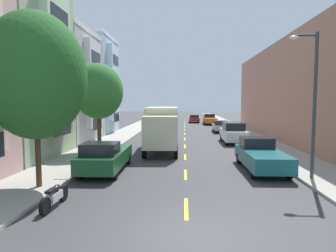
% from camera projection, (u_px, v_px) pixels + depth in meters
% --- Properties ---
extents(ground_plane, '(160.00, 160.00, 0.00)m').
position_uv_depth(ground_plane, '(185.00, 131.00, 38.54)').
color(ground_plane, '#38383A').
extents(sidewalk_left, '(3.20, 120.00, 0.14)m').
position_uv_depth(sidewalk_left, '(128.00, 132.00, 36.93)').
color(sidewalk_left, '#A39E93').
rests_on(sidewalk_left, ground_plane).
extents(sidewalk_right, '(3.20, 120.00, 0.14)m').
position_uv_depth(sidewalk_right, '(243.00, 133.00, 36.17)').
color(sidewalk_right, '#A39E93').
rests_on(sidewalk_right, ground_plane).
extents(lane_centerline_dashes, '(0.14, 47.20, 0.01)m').
position_uv_depth(lane_centerline_dashes, '(185.00, 136.00, 33.07)').
color(lane_centerline_dashes, yellow).
rests_on(lane_centerline_dashes, ground_plane).
extents(townhouse_third_dove_grey, '(14.26, 7.68, 10.46)m').
position_uv_depth(townhouse_third_dove_grey, '(20.00, 89.00, 27.78)').
color(townhouse_third_dove_grey, '#A8A8AD').
rests_on(townhouse_third_dove_grey, ground_plane).
extents(townhouse_fourth_powder_blue, '(11.35, 7.68, 11.59)m').
position_uv_depth(townhouse_fourth_powder_blue, '(68.00, 87.00, 35.49)').
color(townhouse_fourth_powder_blue, '#9EB7CC').
rests_on(townhouse_fourth_powder_blue, ground_plane).
extents(apartment_block_opposite, '(10.00, 36.00, 9.55)m').
position_uv_depth(apartment_block_opposite, '(333.00, 91.00, 27.47)').
color(apartment_block_opposite, '#B27560').
rests_on(apartment_block_opposite, ground_plane).
extents(street_tree_nearest, '(4.30, 4.30, 7.48)m').
position_uv_depth(street_tree_nearest, '(35.00, 76.00, 12.58)').
color(street_tree_nearest, '#47331E').
rests_on(street_tree_nearest, sidewalk_left).
extents(street_tree_second, '(3.62, 3.62, 6.50)m').
position_uv_depth(street_tree_second, '(99.00, 91.00, 21.90)').
color(street_tree_second, '#47331E').
rests_on(street_tree_second, sidewalk_left).
extents(street_lamp, '(1.35, 0.28, 6.93)m').
position_uv_depth(street_lamp, '(312.00, 95.00, 14.06)').
color(street_lamp, '#38383D').
rests_on(street_lamp, sidewalk_right).
extents(delivery_box_truck, '(2.65, 7.89, 3.38)m').
position_uv_depth(delivery_box_truck, '(162.00, 126.00, 23.15)').
color(delivery_box_truck, beige).
rests_on(delivery_box_truck, ground_plane).
extents(parked_pickup_forest, '(2.07, 5.32, 1.73)m').
position_uv_depth(parked_pickup_forest, '(105.00, 157.00, 16.19)').
color(parked_pickup_forest, '#194C28').
rests_on(parked_pickup_forest, ground_plane).
extents(parked_pickup_orange, '(2.06, 5.32, 1.73)m').
position_uv_depth(parked_pickup_orange, '(210.00, 119.00, 50.34)').
color(parked_pickup_orange, orange).
rests_on(parked_pickup_orange, ground_plane).
extents(parked_wagon_black, '(1.94, 4.74, 1.50)m').
position_uv_depth(parked_wagon_black, '(161.00, 118.00, 55.01)').
color(parked_wagon_black, black).
rests_on(parked_wagon_black, ground_plane).
extents(parked_suv_white, '(1.97, 4.81, 1.93)m').
position_uv_depth(parked_suv_white, '(233.00, 132.00, 27.56)').
color(parked_suv_white, silver).
rests_on(parked_suv_white, ground_plane).
extents(parked_hatchback_silver, '(1.74, 4.00, 1.50)m').
position_uv_depth(parked_hatchback_silver, '(221.00, 126.00, 37.15)').
color(parked_hatchback_silver, '#B2B5BA').
rests_on(parked_hatchback_silver, ground_plane).
extents(parked_suv_champagne, '(1.96, 4.81, 1.93)m').
position_uv_depth(parked_suv_champagne, '(155.00, 121.00, 43.98)').
color(parked_suv_champagne, tan).
rests_on(parked_suv_champagne, ground_plane).
extents(parked_pickup_teal, '(2.04, 5.32, 1.73)m').
position_uv_depth(parked_pickup_teal, '(261.00, 155.00, 16.69)').
color(parked_pickup_teal, '#195B60').
rests_on(parked_pickup_teal, ground_plane).
extents(moving_red_sedan, '(1.80, 4.50, 1.43)m').
position_uv_depth(moving_red_sedan, '(194.00, 118.00, 54.80)').
color(moving_red_sedan, '#AD1E1E').
rests_on(moving_red_sedan, ground_plane).
extents(parked_motorcycle, '(0.62, 2.05, 0.90)m').
position_uv_depth(parked_motorcycle, '(55.00, 196.00, 10.73)').
color(parked_motorcycle, black).
rests_on(parked_motorcycle, ground_plane).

